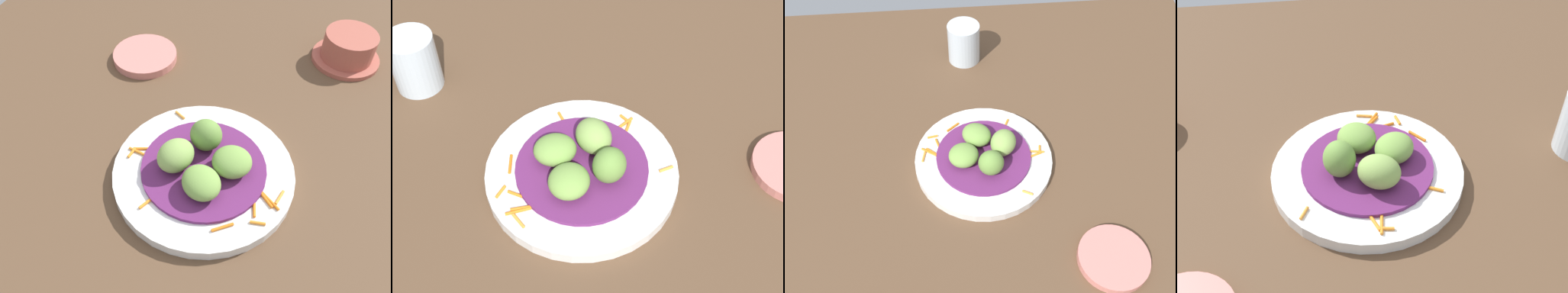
{
  "view_description": "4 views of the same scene",
  "coord_description": "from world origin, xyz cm",
  "views": [
    {
      "loc": [
        10.19,
        -38.34,
        50.63
      ],
      "look_at": [
        -2.6,
        -3.46,
        6.57
      ],
      "focal_mm": 39.32,
      "sensor_mm": 36.0,
      "label": 1
    },
    {
      "loc": [
        32.82,
        23.34,
        61.82
      ],
      "look_at": [
        -2.86,
        -5.28,
        6.19
      ],
      "focal_mm": 51.91,
      "sensor_mm": 36.0,
      "label": 2
    },
    {
      "loc": [
        4.29,
        46.41,
        69.32
      ],
      "look_at": [
        -0.43,
        -5.95,
        5.39
      ],
      "focal_mm": 42.05,
      "sensor_mm": 36.0,
      "label": 3
    },
    {
      "loc": [
        -46.79,
        1.16,
        47.86
      ],
      "look_at": [
        0.05,
        -5.54,
        6.46
      ],
      "focal_mm": 45.05,
      "sensor_mm": 36.0,
      "label": 4
    }
  ],
  "objects": [
    {
      "name": "carrot_garnish",
      "position": [
        0.18,
        -6.82,
        3.92
      ],
      "size": [
        22.49,
        17.93,
        0.4
      ],
      "color": "orange",
      "rests_on": "main_plate"
    },
    {
      "name": "guac_scoop_center",
      "position": [
        -1.9,
        -1.1,
        6.69
      ],
      "size": [
        4.72,
        4.39,
        4.79
      ],
      "primitive_type": "ellipsoid",
      "rotation": [
        0.0,
        0.0,
        3.2
      ],
      "color": "olive",
      "rests_on": "cabbage_bed"
    },
    {
      "name": "guac_scoop_left",
      "position": [
        2.7,
        -3.78,
        5.92
      ],
      "size": [
        6.68,
        6.54,
        3.27
      ],
      "primitive_type": "ellipsoid",
      "rotation": [
        0.0,
        0.0,
        3.45
      ],
      "color": "#759E47",
      "rests_on": "cabbage_bed"
    },
    {
      "name": "table_surface",
      "position": [
        0.0,
        0.0,
        1.0
      ],
      "size": [
        110.0,
        110.0,
        2.0
      ],
      "primitive_type": "cube",
      "color": "brown",
      "rests_on": "ground"
    },
    {
      "name": "cabbage_bed",
      "position": [
        -0.94,
        -4.73,
        4.0
      ],
      "size": [
        17.19,
        17.19,
        0.57
      ],
      "primitive_type": "cylinder",
      "color": "#60235B",
      "rests_on": "main_plate"
    },
    {
      "name": "guac_scoop_back",
      "position": [
        0.02,
        -8.37,
        5.91
      ],
      "size": [
        7.41,
        7.34,
        3.24
      ],
      "primitive_type": "ellipsoid",
      "rotation": [
        0.0,
        0.0,
        2.43
      ],
      "color": "#759E47",
      "rests_on": "cabbage_bed"
    },
    {
      "name": "side_plate_small",
      "position": [
        -19.45,
        16.38,
        2.71
      ],
      "size": [
        11.27,
        11.27,
        1.41
      ],
      "primitive_type": "cylinder",
      "color": "tan",
      "rests_on": "table_surface"
    },
    {
      "name": "terracotta_bowl",
      "position": [
        14.21,
        28.48,
        4.48
      ],
      "size": [
        11.78,
        11.78,
        5.41
      ],
      "color": "#A85142",
      "rests_on": "table_surface"
    },
    {
      "name": "guac_scoop_right",
      "position": [
        -4.58,
        -5.69,
        6.39
      ],
      "size": [
        6.31,
        6.78,
        4.2
      ],
      "primitive_type": "ellipsoid",
      "rotation": [
        0.0,
        0.0,
        5.87
      ],
      "color": "#84A851",
      "rests_on": "cabbage_bed"
    },
    {
      "name": "main_plate",
      "position": [
        -0.94,
        -4.73,
        2.86
      ],
      "size": [
        25.0,
        25.0,
        1.72
      ],
      "primitive_type": "cylinder",
      "color": "white",
      "rests_on": "table_surface"
    }
  ]
}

